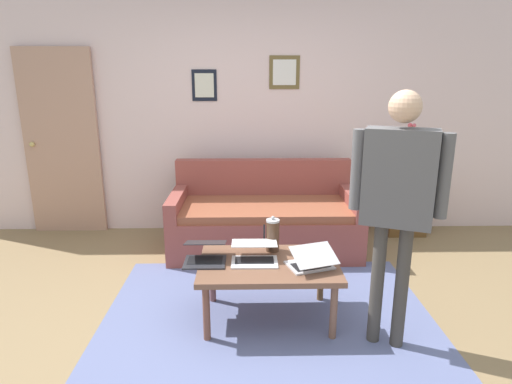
% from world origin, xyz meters
% --- Properties ---
extents(ground_plane, '(7.68, 7.68, 0.00)m').
position_xyz_m(ground_plane, '(0.00, 0.00, 0.00)').
color(ground_plane, olive).
extents(area_rug, '(2.46, 2.15, 0.01)m').
position_xyz_m(area_rug, '(-0.13, -0.07, 0.00)').
color(area_rug, slate).
rests_on(area_rug, ground_plane).
extents(back_wall, '(7.04, 0.11, 2.70)m').
position_xyz_m(back_wall, '(-0.00, -2.20, 1.35)').
color(back_wall, beige).
rests_on(back_wall, ground_plane).
extents(interior_door, '(0.82, 0.09, 2.05)m').
position_xyz_m(interior_door, '(2.09, -2.11, 1.02)').
color(interior_door, tan).
rests_on(interior_door, ground_plane).
extents(couch, '(1.89, 0.91, 0.88)m').
position_xyz_m(couch, '(-0.15, -1.53, 0.30)').
color(couch, brown).
rests_on(couch, ground_plane).
extents(coffee_table, '(1.00, 0.66, 0.45)m').
position_xyz_m(coffee_table, '(-0.13, -0.17, 0.40)').
color(coffee_table, brown).
rests_on(coffee_table, ground_plane).
extents(laptop_left, '(0.33, 0.31, 0.12)m').
position_xyz_m(laptop_left, '(-0.03, -0.20, 0.50)').
color(laptop_left, silver).
rests_on(laptop_left, coffee_table).
extents(laptop_center, '(0.38, 0.36, 0.16)m').
position_xyz_m(laptop_center, '(-0.42, -0.08, 0.49)').
color(laptop_center, silver).
rests_on(laptop_center, coffee_table).
extents(laptop_right, '(0.30, 0.32, 0.15)m').
position_xyz_m(laptop_right, '(0.33, -0.20, 0.50)').
color(laptop_right, '#28282D').
rests_on(laptop_right, coffee_table).
extents(french_press, '(0.12, 0.10, 0.28)m').
position_xyz_m(french_press, '(-0.17, -0.39, 0.58)').
color(french_press, '#4C3323').
rests_on(french_press, coffee_table).
extents(side_shelf, '(0.42, 0.32, 0.77)m').
position_xyz_m(side_shelf, '(-1.77, -1.94, 0.39)').
color(side_shelf, brown).
rests_on(side_shelf, ground_plane).
extents(flower_vase, '(0.09, 0.10, 0.49)m').
position_xyz_m(flower_vase, '(-1.77, -1.94, 0.95)').
color(flower_vase, '#415480').
rests_on(flower_vase, side_shelf).
extents(person_standing, '(0.57, 0.33, 1.68)m').
position_xyz_m(person_standing, '(-0.91, 0.15, 1.07)').
color(person_standing, '#423D38').
rests_on(person_standing, ground_plane).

